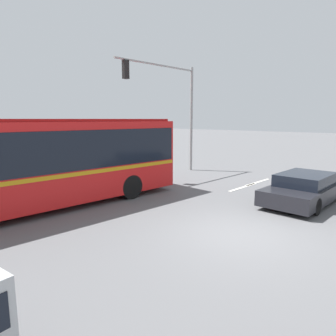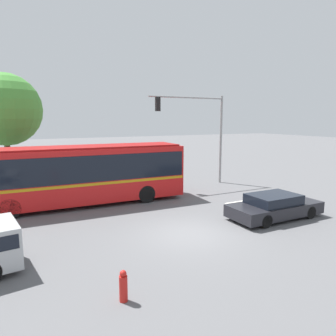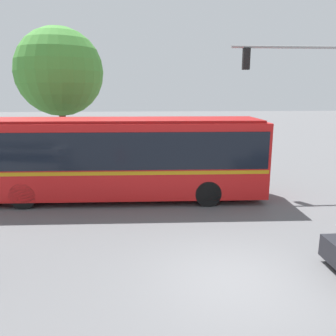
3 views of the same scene
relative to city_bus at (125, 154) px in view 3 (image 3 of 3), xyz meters
name	(u,v)px [view 3 (image 3 of 3)]	position (x,y,z in m)	size (l,w,h in m)	color
ground_plane	(234,281)	(2.82, -6.52, -1.85)	(140.00, 140.00, 0.00)	#5B5B5E
city_bus	(125,154)	(0.00, 0.00, 0.00)	(11.15, 2.90, 3.26)	red
traffic_light_pole	(322,91)	(8.79, 1.56, 2.49)	(5.90, 0.24, 6.39)	gray
flowering_hedge	(160,160)	(1.60, 4.35, -1.13)	(8.03, 1.32, 1.47)	#286028
street_tree_left	(59,72)	(-3.73, 5.75, 3.47)	(4.68, 4.68, 7.68)	brown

